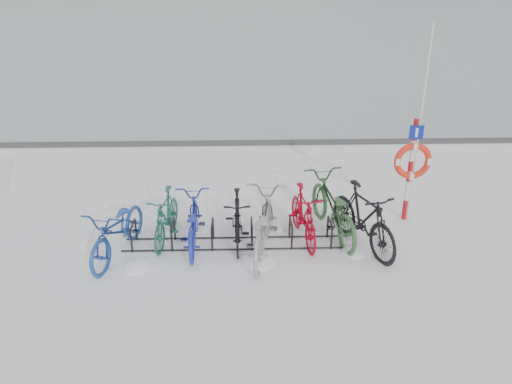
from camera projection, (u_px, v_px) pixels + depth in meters
ground at (232, 244)px, 9.25m from camera, size 900.00×900.00×0.00m
quay_edge at (235, 143)px, 14.63m from camera, size 400.00×0.25×0.10m
bike_rack at (232, 236)px, 9.18m from camera, size 4.00×0.48×0.46m
lifebuoy_station at (413, 161)px, 9.64m from camera, size 0.74×0.22×3.82m
bike_0 at (118, 228)px, 8.73m from camera, size 1.13×2.08×1.04m
bike_1 at (166, 215)px, 9.26m from camera, size 0.66×1.69×0.99m
bike_2 at (192, 221)px, 9.08m from camera, size 0.70×1.86×0.96m
bike_3 at (237, 217)px, 9.17m from camera, size 0.47×1.64×0.98m
bike_4 at (262, 224)px, 8.78m from camera, size 1.09×2.25×1.13m
bike_5 at (303, 214)px, 9.25m from camera, size 0.72×1.78×1.04m
bike_6 at (332, 205)px, 9.43m from camera, size 1.19×2.33×1.16m
bike_7 at (363, 216)px, 8.96m from camera, size 1.24×2.07×1.20m
snow_drifts at (230, 249)px, 9.07m from camera, size 5.34×1.89×0.24m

